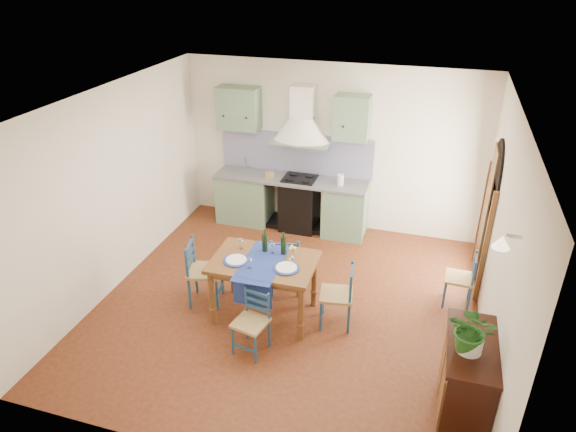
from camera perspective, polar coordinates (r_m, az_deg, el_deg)
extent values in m
plane|color=#481B0F|center=(7.13, -0.05, -9.81)|extent=(5.00, 5.00, 0.00)
cube|color=silver|center=(8.62, 4.81, 7.51)|extent=(5.00, 0.04, 2.80)
cube|color=slate|center=(9.10, -4.81, 2.08)|extent=(0.90, 0.60, 0.88)
cube|color=slate|center=(8.65, 6.38, 0.61)|extent=(0.70, 0.60, 0.88)
cube|color=black|center=(8.81, 1.27, 1.28)|extent=(0.60, 0.58, 0.88)
cube|color=gray|center=(8.66, 0.34, 4.15)|extent=(2.60, 0.64, 0.04)
cube|color=silver|center=(8.92, -4.92, 4.72)|extent=(0.45, 0.40, 0.03)
cylinder|color=silver|center=(9.01, -4.54, 6.06)|extent=(0.02, 0.02, 0.26)
cube|color=black|center=(8.61, 1.30, 4.19)|extent=(0.55, 0.48, 0.02)
cube|color=black|center=(9.07, 0.42, -0.73)|extent=(2.60, 0.50, 0.08)
cube|color=#090B55|center=(8.77, 0.86, 6.99)|extent=(2.65, 0.05, 0.68)
cube|color=slate|center=(8.71, -5.52, 11.84)|extent=(0.70, 0.34, 0.70)
cube|color=slate|center=(8.20, 7.12, 10.78)|extent=(0.55, 0.34, 0.70)
cone|color=silver|center=(8.37, 1.48, 9.54)|extent=(0.96, 0.96, 0.40)
cube|color=silver|center=(8.33, 1.68, 12.67)|extent=(0.36, 0.30, 0.50)
cube|color=silver|center=(6.23, 22.56, -2.79)|extent=(0.04, 5.00, 2.80)
cube|color=black|center=(7.72, 21.08, -1.46)|extent=(0.03, 1.00, 1.65)
cylinder|color=black|center=(7.39, 22.14, 4.16)|extent=(0.03, 1.00, 1.00)
cube|color=brown|center=(7.25, 21.04, -3.41)|extent=(0.06, 0.06, 1.65)
cube|color=brown|center=(8.20, 20.77, 0.30)|extent=(0.06, 0.06, 1.65)
cube|color=brown|center=(7.85, 21.10, 0.29)|extent=(0.04, 0.55, 1.96)
cylinder|color=silver|center=(4.99, 23.93, -2.11)|extent=(0.15, 0.04, 0.04)
cone|color=#FFEDC6|center=(5.01, 22.65, -2.67)|extent=(0.16, 0.16, 0.12)
cube|color=silver|center=(7.44, -18.85, 2.77)|extent=(0.04, 5.00, 2.80)
cube|color=silver|center=(5.88, -0.06, 12.53)|extent=(5.00, 5.00, 0.01)
cube|color=brown|center=(6.52, -2.71, -5.17)|extent=(1.33, 0.90, 0.05)
cube|color=brown|center=(6.55, -2.70, -5.65)|extent=(1.20, 0.77, 0.08)
cylinder|color=brown|center=(6.66, -8.44, -9.03)|extent=(0.08, 0.08, 0.78)
cylinder|color=brown|center=(7.20, -6.15, -5.78)|extent=(0.08, 0.08, 0.78)
cylinder|color=brown|center=(6.34, 1.41, -10.82)|extent=(0.08, 0.08, 0.78)
cylinder|color=brown|center=(6.91, 2.93, -7.24)|extent=(0.08, 0.08, 0.78)
cube|color=navy|center=(6.46, -2.87, -5.21)|extent=(0.51, 1.00, 0.01)
cube|color=navy|center=(6.25, -3.98, -8.49)|extent=(0.49, 0.02, 0.38)
cylinder|color=navy|center=(6.51, -5.79, -4.93)|extent=(0.33, 0.33, 0.01)
cylinder|color=white|center=(6.50, -5.79, -4.85)|extent=(0.26, 0.26, 0.01)
cylinder|color=navy|center=(6.32, -0.19, -5.82)|extent=(0.33, 0.33, 0.01)
cylinder|color=white|center=(6.32, -0.19, -5.75)|extent=(0.26, 0.26, 0.01)
cylinder|color=black|center=(6.61, -2.60, -2.77)|extent=(0.07, 0.07, 0.32)
cylinder|color=black|center=(6.55, -0.50, -3.07)|extent=(0.07, 0.07, 0.32)
cylinder|color=white|center=(6.52, 0.48, -4.22)|extent=(0.05, 0.05, 0.10)
sphere|color=yellow|center=(6.48, 0.48, -3.54)|extent=(0.10, 0.10, 0.10)
cylinder|color=navy|center=(6.29, -6.17, -13.59)|extent=(0.03, 0.03, 0.40)
cylinder|color=navy|center=(6.37, -4.62, -10.67)|extent=(0.03, 0.03, 0.79)
cylinder|color=navy|center=(6.15, -3.65, -14.58)|extent=(0.03, 0.03, 0.40)
cylinder|color=navy|center=(6.23, -2.12, -11.57)|extent=(0.03, 0.03, 0.79)
cube|color=#A88751|center=(6.18, -4.18, -11.75)|extent=(0.44, 0.44, 0.04)
cube|color=navy|center=(6.22, -3.42, -10.16)|extent=(0.33, 0.09, 0.04)
cube|color=navy|center=(6.15, -3.45, -9.38)|extent=(0.33, 0.09, 0.04)
cube|color=navy|center=(6.09, -3.47, -8.58)|extent=(0.33, 0.09, 0.04)
cube|color=navy|center=(6.25, -4.91, -14.38)|extent=(0.32, 0.09, 0.02)
cylinder|color=navy|center=(7.45, 1.17, -5.87)|extent=(0.04, 0.04, 0.46)
cylinder|color=navy|center=(7.03, 1.13, -5.98)|extent=(0.04, 0.04, 0.89)
cylinder|color=navy|center=(7.46, -1.60, -5.82)|extent=(0.04, 0.04, 0.46)
cylinder|color=navy|center=(7.04, -1.79, -5.92)|extent=(0.04, 0.04, 0.89)
cube|color=#A88751|center=(7.17, -0.27, -5.00)|extent=(0.51, 0.51, 0.04)
cube|color=navy|center=(6.95, -0.33, -4.92)|extent=(0.37, 0.12, 0.04)
cube|color=navy|center=(6.89, -0.34, -4.08)|extent=(0.37, 0.12, 0.04)
cube|color=navy|center=(6.83, -0.34, -3.23)|extent=(0.37, 0.12, 0.04)
cube|color=navy|center=(7.48, -0.21, -6.17)|extent=(0.35, 0.12, 0.02)
cylinder|color=navy|center=(6.97, -7.88, -8.69)|extent=(0.04, 0.04, 0.47)
cylinder|color=navy|center=(6.92, -11.03, -6.97)|extent=(0.04, 0.04, 0.93)
cylinder|color=navy|center=(7.27, -7.32, -6.98)|extent=(0.04, 0.04, 0.47)
cylinder|color=navy|center=(7.22, -10.33, -5.33)|extent=(0.04, 0.04, 0.93)
cube|color=#A88751|center=(7.02, -9.21, -6.04)|extent=(0.52, 0.52, 0.04)
cube|color=navy|center=(6.99, -10.78, -5.07)|extent=(0.11, 0.39, 0.05)
cube|color=navy|center=(6.92, -10.87, -4.21)|extent=(0.11, 0.39, 0.05)
cube|color=navy|center=(6.86, -10.96, -3.33)|extent=(0.11, 0.39, 0.05)
cube|color=navy|center=(7.15, -7.57, -8.15)|extent=(0.11, 0.37, 0.03)
cylinder|color=navy|center=(6.86, 3.94, -9.31)|extent=(0.03, 0.03, 0.44)
cylinder|color=navy|center=(6.73, 6.97, -8.08)|extent=(0.03, 0.03, 0.87)
cylinder|color=navy|center=(6.58, 3.67, -11.09)|extent=(0.03, 0.03, 0.44)
cylinder|color=navy|center=(6.45, 6.84, -9.85)|extent=(0.03, 0.03, 0.87)
cube|color=#A88751|center=(6.57, 5.39, -8.67)|extent=(0.46, 0.46, 0.04)
cube|color=navy|center=(6.50, 6.98, -7.92)|extent=(0.08, 0.37, 0.04)
cube|color=navy|center=(6.44, 7.03, -7.08)|extent=(0.08, 0.37, 0.04)
cube|color=navy|center=(6.37, 7.09, -6.22)|extent=(0.08, 0.37, 0.04)
cube|color=navy|center=(6.75, 3.80, -10.51)|extent=(0.08, 0.35, 0.02)
cylinder|color=navy|center=(7.53, 17.16, -7.09)|extent=(0.03, 0.03, 0.41)
cylinder|color=navy|center=(7.44, 19.79, -6.23)|extent=(0.03, 0.03, 0.79)
cylinder|color=navy|center=(7.27, 16.95, -8.43)|extent=(0.03, 0.03, 0.41)
cylinder|color=navy|center=(7.17, 19.69, -7.56)|extent=(0.03, 0.03, 0.79)
cube|color=#A88751|center=(7.28, 18.53, -6.55)|extent=(0.39, 0.39, 0.04)
cube|color=navy|center=(7.23, 19.91, -6.01)|extent=(0.04, 0.34, 0.04)
cube|color=navy|center=(7.18, 20.04, -5.30)|extent=(0.04, 0.34, 0.04)
cube|color=navy|center=(7.12, 20.18, -4.58)|extent=(0.04, 0.34, 0.04)
cube|color=navy|center=(7.42, 17.01, -8.03)|extent=(0.04, 0.32, 0.02)
cube|color=black|center=(5.70, 19.24, -16.68)|extent=(0.45, 1.00, 0.82)
cube|color=black|center=(5.42, 19.94, -13.41)|extent=(0.50, 1.05, 0.04)
cube|color=brown|center=(5.54, 16.71, -18.33)|extent=(0.02, 0.38, 0.63)
cube|color=brown|center=(5.87, 16.86, -15.19)|extent=(0.02, 0.38, 0.63)
cube|color=black|center=(6.31, 16.92, -16.76)|extent=(0.08, 0.08, 0.08)
cube|color=black|center=(6.34, 20.20, -17.10)|extent=(0.08, 0.08, 0.08)
imported|color=#20571C|center=(5.17, 19.83, -11.89)|extent=(0.49, 0.45, 0.48)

